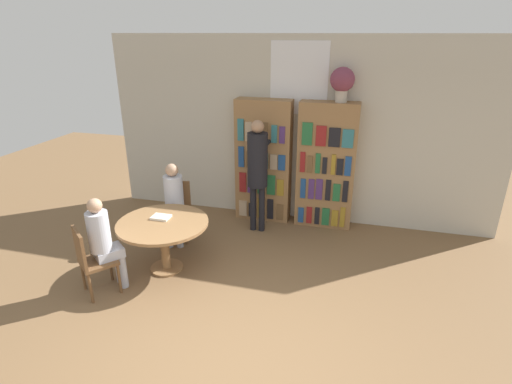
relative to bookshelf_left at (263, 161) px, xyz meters
name	(u,v)px	position (x,y,z in m)	size (l,w,h in m)	color
ground_plane	(230,368)	(0.52, -3.39, -1.02)	(16.00, 16.00, 0.00)	brown
wall_back	(297,132)	(0.52, 0.19, 0.49)	(6.40, 0.07, 3.00)	beige
bookshelf_left	(263,161)	(0.00, 0.00, 0.00)	(0.91, 0.34, 2.04)	olive
bookshelf_right	(326,166)	(1.03, 0.00, 0.00)	(0.91, 0.34, 2.04)	olive
flower_vase	(342,81)	(1.18, 0.00, 1.33)	(0.36, 0.36, 0.51)	#B7AD9E
reading_table	(163,230)	(-0.88, -1.95, -0.42)	(1.19, 1.19, 0.71)	olive
chair_near_camera	(91,258)	(-1.47, -2.67, -0.52)	(0.56, 0.56, 0.89)	brown
chair_left_side	(177,208)	(-1.11, -1.04, -0.52)	(0.49, 0.49, 0.89)	brown
seated_reader_left	(174,199)	(-1.07, -1.22, -0.30)	(0.35, 0.41, 1.25)	#B2B7C6
seated_reader_right	(104,239)	(-1.35, -2.53, -0.32)	(0.40, 0.41, 1.24)	#B2B7C6
librarian_standing	(258,165)	(0.03, -0.50, 0.10)	(0.31, 0.58, 1.81)	black
open_book_on_table	(161,217)	(-0.95, -1.85, -0.29)	(0.24, 0.18, 0.03)	silver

